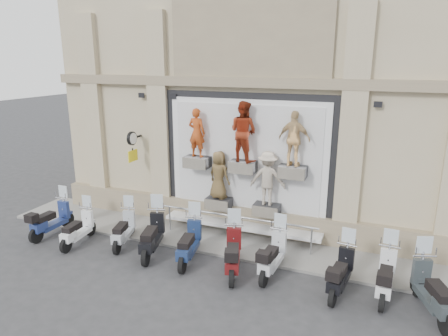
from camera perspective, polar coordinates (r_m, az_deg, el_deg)
The scene contains 16 objects.
ground at distance 10.94m, azimuth -2.06°, elevation -15.02°, with size 90.00×90.00×0.00m, color #303033.
sidewalk at distance 12.64m, azimuth 1.84°, elevation -10.39°, with size 16.00×2.20×0.08m, color gray.
building at distance 16.09m, azimuth 8.27°, elevation 16.87°, with size 14.00×8.60×12.00m, color tan, non-canonical shape.
shop_vitrine at distance 12.37m, azimuth 3.37°, elevation 0.75°, with size 5.60×0.95×4.30m.
guard_rail at distance 12.38m, azimuth 1.70°, elevation -8.81°, with size 5.06×0.10×0.93m, color #9EA0A5, non-canonical shape.
clock_sign_bracket at distance 13.80m, azimuth -12.95°, elevation 3.56°, with size 0.10×0.80×1.02m.
scooter_a at distance 14.03m, azimuth -23.50°, elevation -5.92°, with size 0.53×1.83×1.49m, color navy, non-canonical shape.
scooter_b at distance 13.08m, azimuth -20.22°, elevation -7.34°, with size 0.50×1.71×1.39m, color white, non-canonical shape.
scooter_c at distance 12.61m, azimuth -14.19°, elevation -7.67°, with size 0.50×1.72×1.40m, color #A5ABB3, non-canonical shape.
scooter_d at distance 11.83m, azimuth -10.26°, elevation -8.43°, with size 0.58×1.98×1.61m, color black, non-canonical shape.
scooter_e at distance 11.31m, azimuth -5.02°, elevation -9.58°, with size 0.55×1.90×1.54m, color #16274F, non-canonical shape.
scooter_f at distance 10.69m, azimuth 1.30°, elevation -10.98°, with size 0.56×1.93×1.57m, color #510D0E, non-canonical shape.
scooter_g at distance 10.70m, azimuth 6.99°, elevation -11.31°, with size 0.54×1.84×1.49m, color silver, non-canonical shape.
scooter_h at distance 10.27m, azimuth 16.41°, elevation -13.16°, with size 0.53×1.80×1.47m, color black, non-canonical shape.
scooter_i at distance 10.46m, azimuth 22.22°, elevation -13.07°, with size 0.54×1.84×1.50m, color white, non-canonical shape.
scooter_j at distance 10.20m, azimuth 27.77°, elevation -14.22°, with size 0.57×1.95×1.59m, color #2B3134, non-canonical shape.
Camera 1 is at (3.85, -8.62, 5.53)m, focal length 32.00 mm.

